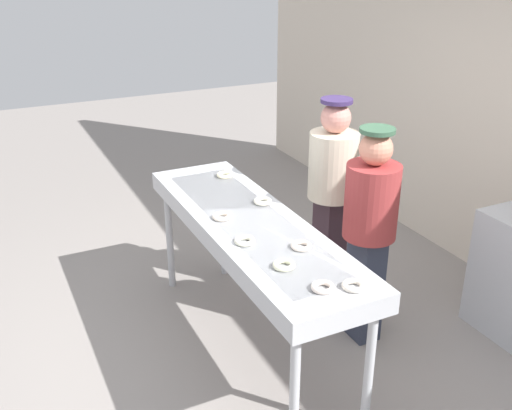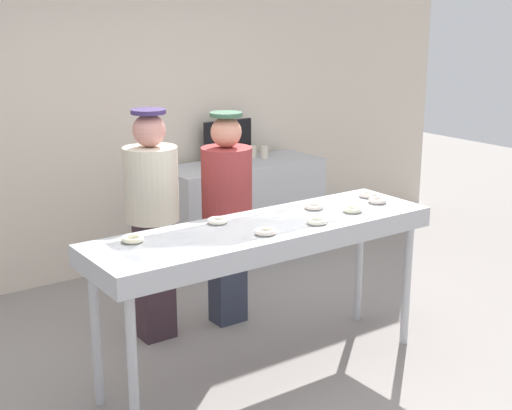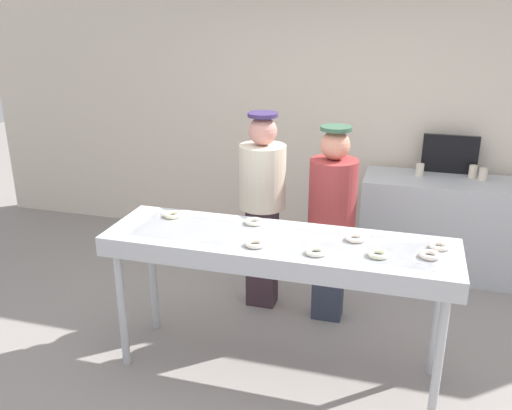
{
  "view_description": "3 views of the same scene",
  "coord_description": "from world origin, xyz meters",
  "px_view_note": "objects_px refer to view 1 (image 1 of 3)",
  "views": [
    {
      "loc": [
        3.21,
        -1.52,
        2.67
      ],
      "look_at": [
        -0.09,
        0.08,
        1.07
      ],
      "focal_mm": 41.74,
      "sensor_mm": 36.0,
      "label": 1
    },
    {
      "loc": [
        -2.53,
        -3.48,
        2.31
      ],
      "look_at": [
        0.0,
        0.1,
        1.11
      ],
      "focal_mm": 50.63,
      "sensor_mm": 36.0,
      "label": 2
    },
    {
      "loc": [
        0.76,
        -3.18,
        2.42
      ],
      "look_at": [
        -0.2,
        0.19,
        1.15
      ],
      "focal_mm": 38.43,
      "sensor_mm": 36.0,
      "label": 3
    }
  ],
  "objects_px": {
    "fryer_conveyor": "(251,231)",
    "sugar_donut_1": "(225,175)",
    "sugar_donut_6": "(222,216)",
    "worker_baker": "(332,187)",
    "sugar_donut_4": "(323,287)",
    "worker_assistant": "(370,223)",
    "sugar_donut_2": "(354,286)",
    "sugar_donut_5": "(284,265)",
    "sugar_donut_7": "(301,246)",
    "sugar_donut_3": "(263,201)",
    "sugar_donut_0": "(245,241)"
  },
  "relations": [
    {
      "from": "sugar_donut_3",
      "to": "worker_assistant",
      "type": "bearing_deg",
      "value": 52.55
    },
    {
      "from": "sugar_donut_3",
      "to": "sugar_donut_7",
      "type": "relative_size",
      "value": 1.0
    },
    {
      "from": "sugar_donut_4",
      "to": "worker_baker",
      "type": "distance_m",
      "value": 1.56
    },
    {
      "from": "sugar_donut_0",
      "to": "sugar_donut_3",
      "type": "bearing_deg",
      "value": 143.29
    },
    {
      "from": "sugar_donut_2",
      "to": "sugar_donut_7",
      "type": "xyz_separation_m",
      "value": [
        -0.52,
        -0.02,
        0.0
      ]
    },
    {
      "from": "sugar_donut_3",
      "to": "worker_baker",
      "type": "height_order",
      "value": "worker_baker"
    },
    {
      "from": "sugar_donut_1",
      "to": "sugar_donut_3",
      "type": "relative_size",
      "value": 1.0
    },
    {
      "from": "sugar_donut_1",
      "to": "worker_assistant",
      "type": "relative_size",
      "value": 0.08
    },
    {
      "from": "sugar_donut_6",
      "to": "worker_baker",
      "type": "height_order",
      "value": "worker_baker"
    },
    {
      "from": "worker_baker",
      "to": "sugar_donut_3",
      "type": "bearing_deg",
      "value": 99.65
    },
    {
      "from": "sugar_donut_2",
      "to": "sugar_donut_3",
      "type": "xyz_separation_m",
      "value": [
        -1.22,
        0.07,
        0.0
      ]
    },
    {
      "from": "sugar_donut_7",
      "to": "worker_assistant",
      "type": "xyz_separation_m",
      "value": [
        -0.25,
        0.69,
        -0.1
      ]
    },
    {
      "from": "sugar_donut_1",
      "to": "worker_baker",
      "type": "distance_m",
      "value": 0.84
    },
    {
      "from": "sugar_donut_7",
      "to": "sugar_donut_4",
      "type": "bearing_deg",
      "value": -16.22
    },
    {
      "from": "fryer_conveyor",
      "to": "sugar_donut_6",
      "type": "xyz_separation_m",
      "value": [
        -0.11,
        -0.16,
        0.09
      ]
    },
    {
      "from": "sugar_donut_1",
      "to": "sugar_donut_3",
      "type": "distance_m",
      "value": 0.6
    },
    {
      "from": "fryer_conveyor",
      "to": "sugar_donut_1",
      "type": "xyz_separation_m",
      "value": [
        -0.82,
        0.17,
        0.09
      ]
    },
    {
      "from": "sugar_donut_3",
      "to": "sugar_donut_6",
      "type": "bearing_deg",
      "value": -72.83
    },
    {
      "from": "sugar_donut_5",
      "to": "sugar_donut_7",
      "type": "xyz_separation_m",
      "value": [
        -0.16,
        0.21,
        0.0
      ]
    },
    {
      "from": "sugar_donut_7",
      "to": "worker_baker",
      "type": "height_order",
      "value": "worker_baker"
    },
    {
      "from": "sugar_donut_5",
      "to": "sugar_donut_3",
      "type": "bearing_deg",
      "value": 160.9
    },
    {
      "from": "sugar_donut_2",
      "to": "sugar_donut_7",
      "type": "distance_m",
      "value": 0.52
    },
    {
      "from": "sugar_donut_1",
      "to": "sugar_donut_6",
      "type": "bearing_deg",
      "value": -24.69
    },
    {
      "from": "sugar_donut_1",
      "to": "worker_assistant",
      "type": "bearing_deg",
      "value": 30.79
    },
    {
      "from": "sugar_donut_0",
      "to": "sugar_donut_4",
      "type": "distance_m",
      "value": 0.68
    },
    {
      "from": "sugar_donut_1",
      "to": "sugar_donut_3",
      "type": "xyz_separation_m",
      "value": [
        0.6,
        0.03,
        0.0
      ]
    },
    {
      "from": "worker_baker",
      "to": "sugar_donut_1",
      "type": "bearing_deg",
      "value": 54.49
    },
    {
      "from": "sugar_donut_1",
      "to": "sugar_donut_7",
      "type": "xyz_separation_m",
      "value": [
        1.31,
        -0.06,
        0.0
      ]
    },
    {
      "from": "sugar_donut_2",
      "to": "sugar_donut_6",
      "type": "height_order",
      "value": "same"
    },
    {
      "from": "sugar_donut_4",
      "to": "worker_assistant",
      "type": "distance_m",
      "value": 1.09
    },
    {
      "from": "sugar_donut_2",
      "to": "sugar_donut_1",
      "type": "bearing_deg",
      "value": 178.7
    },
    {
      "from": "sugar_donut_7",
      "to": "worker_baker",
      "type": "distance_m",
      "value": 1.12
    },
    {
      "from": "sugar_donut_2",
      "to": "sugar_donut_5",
      "type": "xyz_separation_m",
      "value": [
        -0.36,
        -0.23,
        0.0
      ]
    },
    {
      "from": "sugar_donut_4",
      "to": "sugar_donut_5",
      "type": "bearing_deg",
      "value": -166.38
    },
    {
      "from": "sugar_donut_0",
      "to": "fryer_conveyor",
      "type": "bearing_deg",
      "value": 148.24
    },
    {
      "from": "worker_baker",
      "to": "sugar_donut_5",
      "type": "bearing_deg",
      "value": 135.17
    },
    {
      "from": "fryer_conveyor",
      "to": "sugar_donut_7",
      "type": "bearing_deg",
      "value": 12.41
    },
    {
      "from": "sugar_donut_5",
      "to": "sugar_donut_0",
      "type": "bearing_deg",
      "value": -168.84
    },
    {
      "from": "sugar_donut_6",
      "to": "sugar_donut_7",
      "type": "relative_size",
      "value": 1.0
    },
    {
      "from": "sugar_donut_2",
      "to": "sugar_donut_4",
      "type": "distance_m",
      "value": 0.16
    },
    {
      "from": "sugar_donut_5",
      "to": "sugar_donut_4",
      "type": "bearing_deg",
      "value": 13.62
    },
    {
      "from": "sugar_donut_2",
      "to": "worker_assistant",
      "type": "bearing_deg",
      "value": 138.92
    },
    {
      "from": "sugar_donut_1",
      "to": "worker_assistant",
      "type": "distance_m",
      "value": 1.23
    },
    {
      "from": "sugar_donut_4",
      "to": "sugar_donut_6",
      "type": "relative_size",
      "value": 1.0
    },
    {
      "from": "fryer_conveyor",
      "to": "sugar_donut_6",
      "type": "relative_size",
      "value": 18.07
    },
    {
      "from": "sugar_donut_3",
      "to": "sugar_donut_1",
      "type": "bearing_deg",
      "value": -176.83
    },
    {
      "from": "fryer_conveyor",
      "to": "sugar_donut_1",
      "type": "distance_m",
      "value": 0.84
    },
    {
      "from": "sugar_donut_5",
      "to": "sugar_donut_2",
      "type": "bearing_deg",
      "value": 32.29
    },
    {
      "from": "sugar_donut_2",
      "to": "worker_baker",
      "type": "relative_size",
      "value": 0.08
    },
    {
      "from": "sugar_donut_3",
      "to": "sugar_donut_6",
      "type": "height_order",
      "value": "same"
    }
  ]
}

